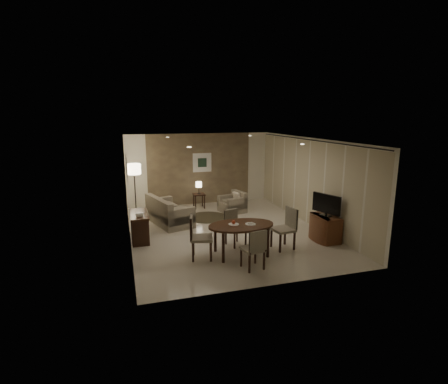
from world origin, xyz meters
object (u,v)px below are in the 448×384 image
object	(u,v)px
tv_cabinet	(325,228)
side_table	(199,201)
armchair	(232,202)
floor_lamp	(135,190)
console_desk	(140,227)
chair_far	(236,228)
sofa	(169,210)
chair_near	(253,248)
chair_right	(283,229)
dining_table	(241,239)
chair_left	(202,237)

from	to	relation	value
tv_cabinet	side_table	xyz separation A→B (m)	(-2.58, 4.33, -0.08)
armchair	floor_lamp	world-z (taller)	floor_lamp
console_desk	floor_lamp	size ratio (longest dim) A/B	0.67
console_desk	chair_far	size ratio (longest dim) A/B	1.29
sofa	chair_near	bearing A→B (deg)	-177.81
console_desk	floor_lamp	xyz separation A→B (m)	(0.02, 2.40, 0.52)
chair_near	chair_right	xyz separation A→B (m)	(1.18, 0.89, 0.06)
tv_cabinet	chair_right	bearing A→B (deg)	-170.85
dining_table	chair_left	xyz separation A→B (m)	(-0.98, 0.03, 0.14)
chair_far	floor_lamp	distance (m)	4.30
sofa	side_table	xyz separation A→B (m)	(1.30, 1.56, -0.16)
chair_far	side_table	bearing A→B (deg)	71.98
tv_cabinet	chair_near	xyz separation A→B (m)	(-2.57, -1.11, 0.12)
chair_right	dining_table	bearing A→B (deg)	-94.61
armchair	side_table	size ratio (longest dim) A/B	1.52
floor_lamp	chair_near	bearing A→B (deg)	-65.33
chair_right	side_table	world-z (taller)	chair_right
floor_lamp	chair_right	bearing A→B (deg)	-49.82
chair_left	armchair	distance (m)	4.18
tv_cabinet	chair_far	distance (m)	2.50
chair_far	floor_lamp	world-z (taller)	floor_lamp
tv_cabinet	console_desk	bearing A→B (deg)	162.95
chair_left	sofa	distance (m)	3.04
tv_cabinet	chair_right	xyz separation A→B (m)	(-1.39, -0.22, 0.18)
chair_right	chair_near	bearing A→B (deg)	-60.43
chair_right	armchair	distance (m)	3.68
chair_near	armchair	distance (m)	4.67
side_table	dining_table	bearing A→B (deg)	-89.59
chair_far	side_table	distance (m)	3.99
chair_far	armchair	xyz separation A→B (m)	(0.90, 3.09, -0.11)
dining_table	floor_lamp	xyz separation A→B (m)	(-2.32, 4.18, 0.51)
console_desk	chair_right	world-z (taller)	chair_right
tv_cabinet	chair_far	size ratio (longest dim) A/B	0.96
chair_right	armchair	size ratio (longest dim) A/B	1.31
console_desk	dining_table	distance (m)	2.94
dining_table	chair_far	size ratio (longest dim) A/B	1.75
console_desk	dining_table	world-z (taller)	dining_table
chair_right	sofa	world-z (taller)	chair_right
tv_cabinet	chair_far	bearing A→B (deg)	171.95
dining_table	chair_right	size ratio (longest dim) A/B	1.55
armchair	chair_left	bearing A→B (deg)	-42.61
armchair	floor_lamp	distance (m)	3.37
sofa	side_table	world-z (taller)	sofa
armchair	dining_table	bearing A→B (deg)	-29.34
chair_right	chair_left	bearing A→B (deg)	-96.86
console_desk	armchair	world-z (taller)	console_desk
console_desk	chair_right	bearing A→B (deg)	-26.24
chair_far	tv_cabinet	bearing A→B (deg)	-27.62
sofa	side_table	distance (m)	2.04
console_desk	armchair	size ratio (longest dim) A/B	1.48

